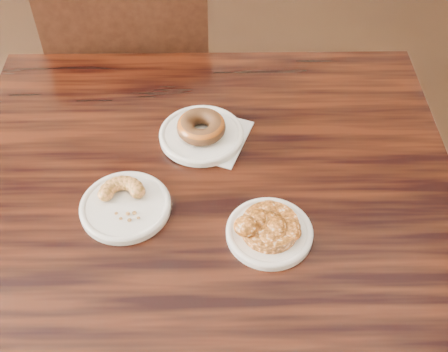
{
  "coord_description": "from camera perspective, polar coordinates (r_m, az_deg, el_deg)",
  "views": [
    {
      "loc": [
        0.02,
        -0.57,
        1.57
      ],
      "look_at": [
        0.1,
        0.13,
        0.8
      ],
      "focal_mm": 45.0,
      "sensor_mm": 36.0,
      "label": 1
    }
  ],
  "objects": [
    {
      "name": "chair_far",
      "position": [
        1.8,
        -9.1,
        8.7
      ],
      "size": [
        0.49,
        0.49,
        0.9
      ],
      "primitive_type": null,
      "rotation": [
        0.0,
        0.0,
        3.23
      ],
      "color": "black",
      "rests_on": "floor"
    },
    {
      "name": "cafe_table",
      "position": [
        1.37,
        -1.37,
        -13.18
      ],
      "size": [
        1.08,
        1.08,
        0.75
      ],
      "primitive_type": "cube",
      "rotation": [
        0.0,
        0.0,
        -0.11
      ],
      "color": "black",
      "rests_on": "floor"
    },
    {
      "name": "apple_fritter",
      "position": [
        1.0,
        4.7,
        -4.98
      ],
      "size": [
        0.14,
        0.14,
        0.03
      ],
      "primitive_type": null,
      "color": "#432107",
      "rests_on": "plate_fritter"
    },
    {
      "name": "plate_fritter",
      "position": [
        1.01,
        4.62,
        -5.76
      ],
      "size": [
        0.16,
        0.16,
        0.01
      ],
      "primitive_type": "cylinder",
      "color": "white",
      "rests_on": "cafe_table"
    },
    {
      "name": "glazed_donut",
      "position": [
        1.16,
        -2.33,
        5.03
      ],
      "size": [
        0.1,
        0.1,
        0.04
      ],
      "primitive_type": "torus",
      "color": "brown",
      "rests_on": "plate_donut"
    },
    {
      "name": "plate_donut",
      "position": [
        1.18,
        -2.29,
        4.17
      ],
      "size": [
        0.18,
        0.18,
        0.01
      ],
      "primitive_type": "cylinder",
      "color": "white",
      "rests_on": "napkin"
    },
    {
      "name": "cruller_fragment",
      "position": [
        1.05,
        -10.12,
        -2.42
      ],
      "size": [
        0.1,
        0.1,
        0.03
      ],
      "primitive_type": null,
      "color": "brown",
      "rests_on": "plate_cruller"
    },
    {
      "name": "napkin",
      "position": [
        1.18,
        -1.42,
        4.02
      ],
      "size": [
        0.2,
        0.2,
        0.0
      ],
      "primitive_type": "cube",
      "rotation": [
        0.0,
        0.0,
        -0.47
      ],
      "color": "white",
      "rests_on": "cafe_table"
    },
    {
      "name": "plate_cruller",
      "position": [
        1.06,
        -9.98,
        -3.09
      ],
      "size": [
        0.17,
        0.17,
        0.01
      ],
      "primitive_type": "cylinder",
      "color": "white",
      "rests_on": "cafe_table"
    }
  ]
}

